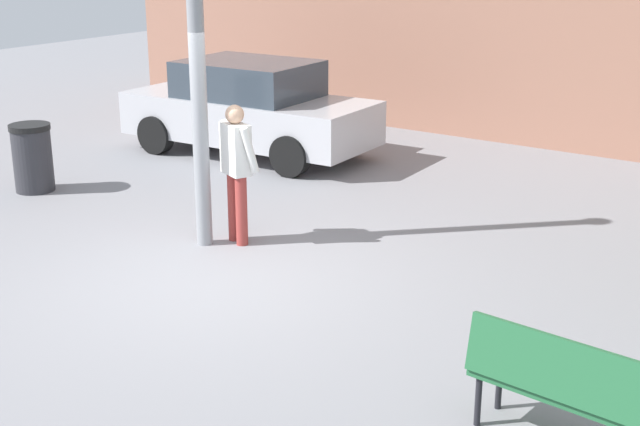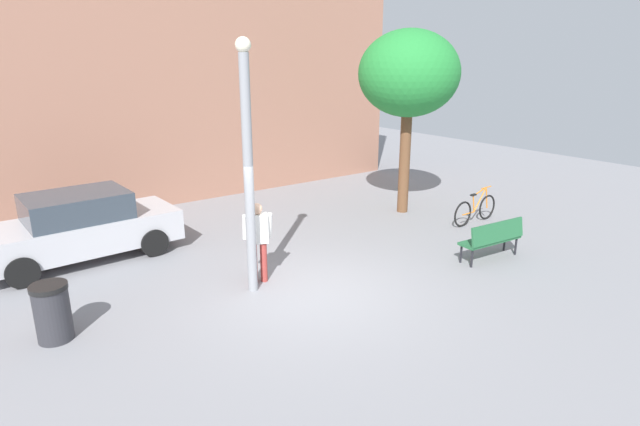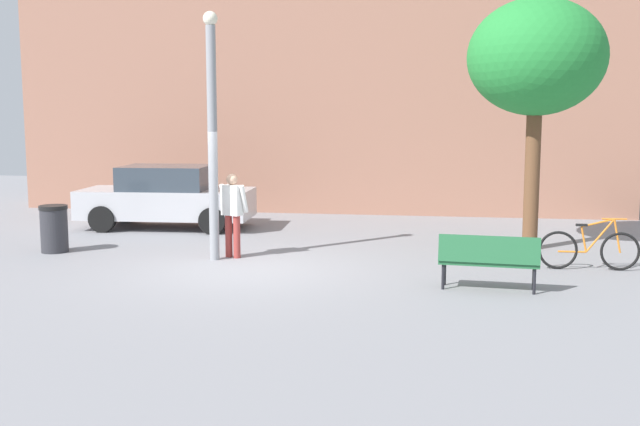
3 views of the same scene
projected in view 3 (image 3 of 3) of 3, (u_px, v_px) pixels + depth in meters
The scene contains 9 objects.
ground_plane at pixel (248, 270), 13.95m from camera, with size 36.00×36.00×0.00m, color gray.
building_facade at pixel (320, 57), 21.87m from camera, with size 17.45×2.00×8.82m, color #9E6B56.
lamppost at pixel (212, 130), 14.57m from camera, with size 0.28×0.28×4.76m.
person_by_lamppost at pixel (232, 209), 15.00m from camera, with size 0.63×0.44×1.67m.
park_bench at pixel (489, 258), 12.27m from camera, with size 1.64×0.62×0.92m.
plaza_tree at pixel (536, 59), 15.49m from camera, with size 2.81×2.81×5.18m.
bicycle_orange at pixel (589, 249), 13.91m from camera, with size 1.81×0.10×0.97m.
parked_car_silver at pixel (167, 197), 18.80m from camera, with size 4.28×1.98×1.55m.
trash_bin at pixel (54, 229), 15.65m from camera, with size 0.58×0.58×0.97m.
Camera 3 is at (3.41, -13.32, 2.92)m, focal length 42.66 mm.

